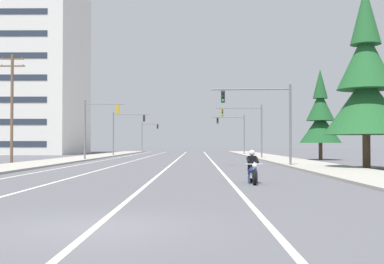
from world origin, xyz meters
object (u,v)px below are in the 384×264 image
Objects in this scene: traffic_signal_near_right at (267,111)px; traffic_signal_near_left at (96,121)px; conifer_tree_right_verge_far at (320,118)px; traffic_signal_mid_right at (248,123)px; traffic_signal_far_right at (235,128)px; motorcycle_with_rider at (252,170)px; traffic_signal_far_left at (147,133)px; conifer_tree_right_verge_near at (366,84)px; traffic_signal_mid_left at (124,127)px; utility_pole_left_near at (12,104)px.

traffic_signal_near_right is 1.00× the size of traffic_signal_near_left.
traffic_signal_near_right is at bearing -116.85° from conifer_tree_right_verge_far.
traffic_signal_mid_right is 1.00× the size of traffic_signal_far_right.
traffic_signal_near_right is (2.87, 16.06, 3.58)m from motorcycle_with_rider.
traffic_signal_far_right is (0.10, 20.44, -0.03)m from traffic_signal_mid_right.
conifer_tree_right_verge_near is at bearing -72.68° from traffic_signal_far_left.
utility_pole_left_near reaches higher than traffic_signal_mid_left.
traffic_signal_mid_left reaches higher than motorcycle_with_rider.
traffic_signal_mid_left is at bearing -89.90° from traffic_signal_far_left.
traffic_signal_near_left is 31.15m from traffic_signal_far_right.
motorcycle_with_rider is 33.80m from conifer_tree_right_verge_far.
motorcycle_with_rider is at bearing -100.14° from traffic_signal_near_right.
traffic_signal_mid_right is at bearing 28.93° from utility_pole_left_near.
conifer_tree_right_verge_far reaches higher than traffic_signal_mid_right.
traffic_signal_mid_left is 29.13m from conifer_tree_right_verge_far.
traffic_signal_near_right is 36.37m from traffic_signal_mid_left.
conifer_tree_right_verge_near is (21.90, -36.41, 1.68)m from traffic_signal_mid_left.
conifer_tree_right_verge_far reaches higher than traffic_signal_near_left.
utility_pole_left_near is (-22.63, -12.51, 1.16)m from traffic_signal_mid_right.
traffic_signal_mid_left and traffic_signal_far_right have the same top height.
conifer_tree_right_verge_far reaches higher than traffic_signal_near_right.
conifer_tree_right_verge_near reaches higher than traffic_signal_far_right.
traffic_signal_far_right is at bearing -58.53° from traffic_signal_far_left.
conifer_tree_right_verge_far is (23.54, -17.14, 0.34)m from traffic_signal_mid_left.
motorcycle_with_rider is 0.22× the size of conifer_tree_right_verge_far.
utility_pole_left_near is at bearing -164.10° from conifer_tree_right_verge_far.
traffic_signal_far_left is 0.64× the size of conifer_tree_right_verge_far.
traffic_signal_mid_left is (-16.22, 13.17, -0.01)m from traffic_signal_mid_right.
traffic_signal_far_right is 25.46m from conifer_tree_right_verge_far.
traffic_signal_far_right is 1.00× the size of traffic_signal_far_left.
traffic_signal_near_right is 1.00× the size of traffic_signal_mid_right.
traffic_signal_far_left reaches higher than motorcycle_with_rider.
motorcycle_with_rider is 16.38m from conifer_tree_right_verge_near.
motorcycle_with_rider is 30.47m from utility_pole_left_near.
conifer_tree_right_verge_near is 1.30× the size of conifer_tree_right_verge_far.
conifer_tree_right_verge_near reaches higher than traffic_signal_mid_left.
conifer_tree_right_verge_far is at bearing 15.90° from utility_pole_left_near.
conifer_tree_right_verge_far is at bearing 63.15° from traffic_signal_near_right.
traffic_signal_mid_left is at bearing 143.94° from conifer_tree_right_verge_far.
traffic_signal_near_right is 1.00× the size of traffic_signal_far_right.
utility_pole_left_near reaches higher than traffic_signal_far_right.
traffic_signal_mid_left is 0.49× the size of conifer_tree_right_verge_near.
traffic_signal_far_left is 60.05m from utility_pole_left_near.
utility_pole_left_near is at bearing -96.08° from traffic_signal_far_left.
traffic_signal_far_left is at bearing 121.47° from traffic_signal_far_right.
traffic_signal_far_right is 0.64× the size of conifer_tree_right_verge_far.
traffic_signal_far_right is at bearing 88.96° from traffic_signal_near_right.
utility_pole_left_near is (-22.00, 7.19, 1.12)m from traffic_signal_near_right.
motorcycle_with_rider is 56.42m from traffic_signal_far_right.
traffic_signal_mid_right and traffic_signal_far_right have the same top height.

